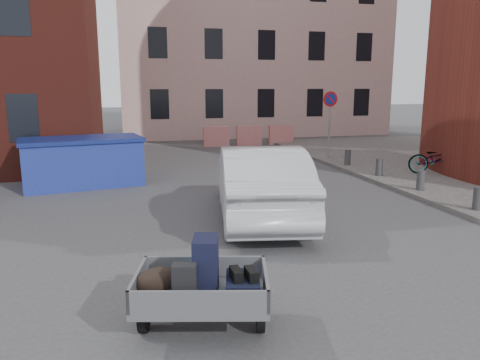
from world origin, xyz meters
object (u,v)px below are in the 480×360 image
object	(u,v)px
trailer	(201,285)
bicycle	(438,159)
silver_car	(260,182)
dumpster	(83,162)

from	to	relation	value
trailer	bicycle	bearing A→B (deg)	54.30
trailer	silver_car	bearing A→B (deg)	79.11
silver_car	dumpster	bearing A→B (deg)	-38.32
trailer	dumpster	bearing A→B (deg)	115.96
dumpster	bicycle	world-z (taller)	dumpster
silver_car	bicycle	bearing A→B (deg)	-145.71
trailer	silver_car	distance (m)	5.19
trailer	bicycle	xyz separation A→B (m)	(9.27, 7.94, 0.01)
trailer	silver_car	world-z (taller)	silver_car
dumpster	silver_car	world-z (taller)	silver_car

